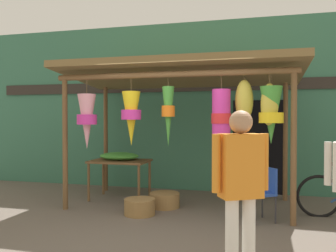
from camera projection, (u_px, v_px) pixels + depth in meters
ground_plane at (168, 224)px, 5.36m from camera, size 30.00×30.00×0.00m
shop_facade at (199, 107)px, 7.97m from camera, size 11.02×0.29×3.76m
market_stall_canopy at (182, 88)px, 6.29m from camera, size 4.32×2.20×2.60m
display_table at (120, 165)px, 7.03m from camera, size 1.13×0.77×0.78m
flower_heap_on_table at (120, 156)px, 7.07m from camera, size 0.80×0.56×0.15m
folding_chair at (263, 189)px, 5.52m from camera, size 0.55×0.55×0.84m
wicker_basket_by_table at (140, 207)px, 5.89m from camera, size 0.52×0.52×0.26m
wicker_basket_spare at (165, 200)px, 6.39m from camera, size 0.54×0.54×0.26m
customer_foreground at (241, 181)px, 3.44m from camera, size 0.53×0.39×1.68m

